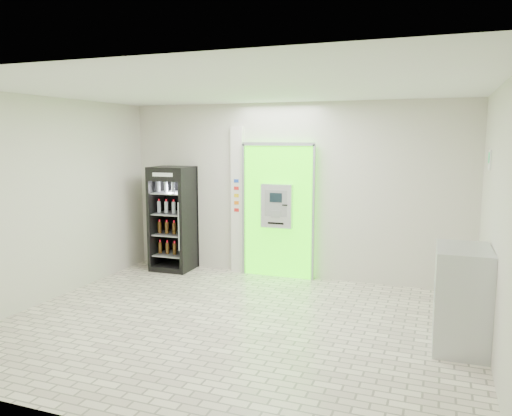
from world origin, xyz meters
The scene contains 7 objects.
ground centered at (0.00, 0.00, 0.00)m, with size 6.00×6.00×0.00m, color beige.
room_shell centered at (0.00, 0.00, 1.84)m, with size 6.00×6.00×6.00m.
atm_assembly centered at (-0.20, 2.41, 1.17)m, with size 1.30×0.24×2.33m.
pillar centered at (-0.98, 2.45, 1.30)m, with size 0.22×0.11×2.60m.
beverage_cooler centered at (-2.14, 2.18, 0.91)m, with size 0.72×0.68×1.89m.
steel_cabinet centered at (2.70, 0.26, 0.59)m, with size 0.61×0.89×1.18m.
exit_sign centered at (2.99, 1.40, 2.12)m, with size 0.02×0.22×0.26m.
Camera 1 is at (2.41, -5.71, 2.41)m, focal length 35.00 mm.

